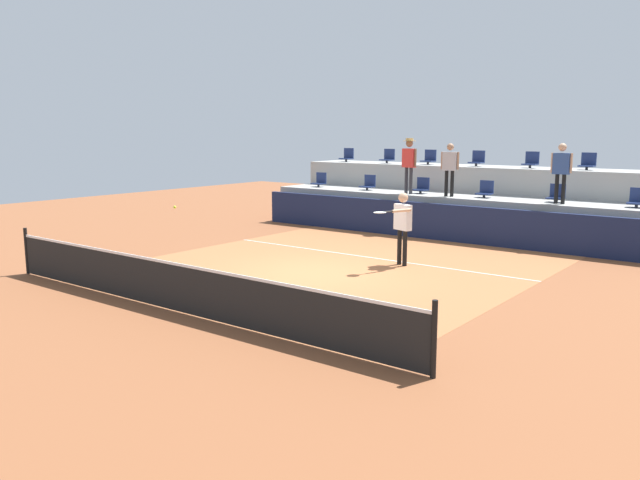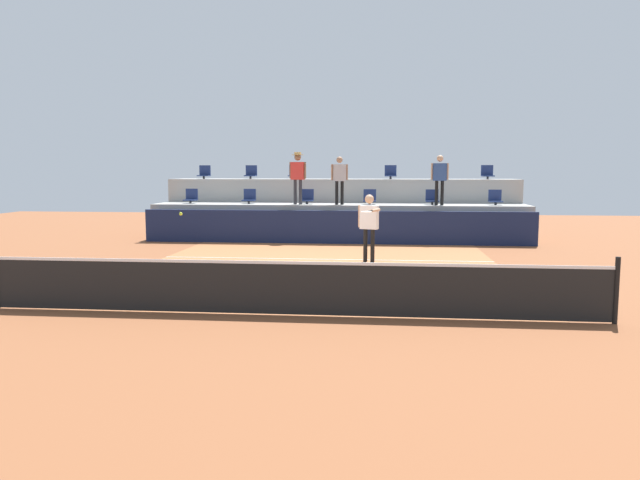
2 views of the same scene
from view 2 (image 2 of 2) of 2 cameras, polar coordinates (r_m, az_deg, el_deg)
name	(u,v)px [view 2 (image 2 of 2)]	position (r m, az deg, el deg)	size (l,w,h in m)	color
ground_plane	(316,275)	(13.99, -0.38, -3.31)	(40.00, 40.00, 0.00)	brown
court_inner_paint	(320,268)	(14.97, 0.04, -2.64)	(9.00, 10.00, 0.01)	#A36038
court_service_line	(326,259)	(16.34, 0.54, -1.85)	(9.00, 0.06, 0.00)	silver
tennis_net	(290,286)	(10.00, -2.89, -4.41)	(10.48, 0.08, 1.07)	black
sponsor_backboard	(336,227)	(19.84, 1.51, 1.23)	(13.00, 0.16, 1.10)	#141E42
seating_tier_lower	(339,222)	(21.13, 1.78, 1.76)	(13.00, 1.80, 1.25)	#9E9E99
seating_tier_upper	(342,207)	(22.89, 2.10, 3.20)	(13.00, 1.80, 2.10)	#9E9E99
stadium_chair_lower_far_left	(191,197)	(22.03, -12.17, 4.00)	(0.44, 0.40, 0.52)	#2D2D33
stadium_chair_lower_left	(249,197)	(21.47, -6.75, 4.04)	(0.44, 0.40, 0.52)	#2D2D33
stadium_chair_lower_mid_left	(307,198)	(21.11, -1.22, 4.04)	(0.44, 0.40, 0.52)	#2D2D33
stadium_chair_lower_mid_right	(370,198)	(20.96, 4.75, 4.00)	(0.44, 0.40, 0.52)	#2D2D33
stadium_chair_lower_right	(432,198)	(21.02, 10.62, 3.92)	(0.44, 0.40, 0.52)	#2D2D33
stadium_chair_lower_far_right	(495,199)	(21.30, 16.34, 3.80)	(0.44, 0.40, 0.52)	#2D2D33
stadium_chair_upper_far_left	(204,173)	(23.74, -10.95, 6.26)	(0.44, 0.40, 0.52)	#2D2D33
stadium_chair_upper_left	(251,173)	(23.28, -6.59, 6.33)	(0.44, 0.40, 0.52)	#2D2D33
stadium_chair_upper_mid_left	(295,173)	(22.97, -2.43, 6.36)	(0.44, 0.40, 0.52)	#2D2D33
stadium_chair_upper_center	(342,173)	(22.78, 2.10, 6.36)	(0.44, 0.40, 0.52)	#2D2D33
stadium_chair_upper_mid_right	(391,173)	(22.73, 6.73, 6.32)	(0.44, 0.40, 0.52)	#2D2D33
stadium_chair_upper_right	(437,173)	(22.82, 11.10, 6.24)	(0.44, 0.40, 0.52)	#2D2D33
stadium_chair_upper_far_right	(487,173)	(23.06, 15.64, 6.13)	(0.44, 0.40, 0.52)	#2D2D33
tennis_player	(369,221)	(15.80, 4.68, 1.85)	(0.59, 1.33, 1.79)	black
spectator_with_hat	(298,172)	(20.75, -2.13, 6.46)	(0.60, 0.49, 1.79)	#2D2D33
spectator_in_white	(339,176)	(20.60, 1.87, 6.11)	(0.58, 0.25, 1.64)	black
spectator_leaning_on_rail	(440,175)	(20.64, 11.32, 6.07)	(0.59, 0.22, 1.68)	black
tennis_ball	(181,214)	(12.62, -13.10, 2.44)	(0.07, 0.07, 0.07)	#CCE033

